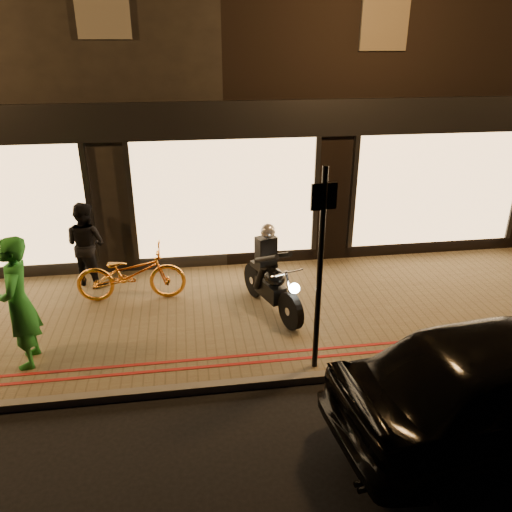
{
  "coord_description": "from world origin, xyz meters",
  "views": [
    {
      "loc": [
        -0.8,
        -5.67,
        4.57
      ],
      "look_at": [
        0.35,
        2.17,
        1.1
      ],
      "focal_mm": 35.0,
      "sensor_mm": 36.0,
      "label": 1
    }
  ],
  "objects_px": {
    "motorcycle": "(271,278)",
    "person_green": "(19,303)",
    "sign_post": "(320,263)",
    "bicycle_gold": "(131,274)"
  },
  "relations": [
    {
      "from": "motorcycle",
      "to": "person_green",
      "type": "relative_size",
      "value": 0.94
    },
    {
      "from": "motorcycle",
      "to": "sign_post",
      "type": "bearing_deg",
      "value": -97.57
    },
    {
      "from": "sign_post",
      "to": "bicycle_gold",
      "type": "xyz_separation_m",
      "value": [
        -2.81,
        2.51,
        -1.16
      ]
    },
    {
      "from": "motorcycle",
      "to": "bicycle_gold",
      "type": "bearing_deg",
      "value": 143.39
    },
    {
      "from": "motorcycle",
      "to": "person_green",
      "type": "height_order",
      "value": "person_green"
    },
    {
      "from": "person_green",
      "to": "motorcycle",
      "type": "bearing_deg",
      "value": 100.66
    },
    {
      "from": "motorcycle",
      "to": "sign_post",
      "type": "height_order",
      "value": "sign_post"
    },
    {
      "from": "bicycle_gold",
      "to": "sign_post",
      "type": "bearing_deg",
      "value": -130.49
    },
    {
      "from": "sign_post",
      "to": "bicycle_gold",
      "type": "height_order",
      "value": "sign_post"
    },
    {
      "from": "motorcycle",
      "to": "person_green",
      "type": "xyz_separation_m",
      "value": [
        -3.82,
        -1.02,
        0.38
      ]
    }
  ]
}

